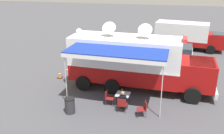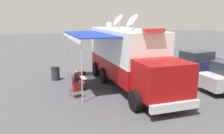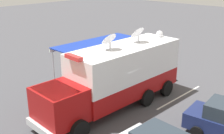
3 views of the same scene
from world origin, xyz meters
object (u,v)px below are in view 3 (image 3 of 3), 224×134
Objects in this scene: command_truck at (116,74)px; folding_table at (91,82)px; traffic_cone at (174,77)px; folding_chair_at_table at (82,81)px; water_bottle at (94,80)px; trash_bin at (104,69)px; folding_chair_beside_table at (100,80)px; seated_responder at (84,80)px; folding_chair_spare_by_truck at (66,86)px.

command_truck is 11.51× the size of folding_table.
command_truck is 16.52× the size of traffic_cone.
folding_chair_at_table is (3.32, -0.26, -1.43)m from command_truck.
trash_bin is at bearing -57.15° from water_bottle.
trash_bin is 1.57× the size of traffic_cone.
folding_chair_beside_table is 2.35m from trash_bin.
command_truck reaches higher than seated_responder.
folding_chair_at_table is 0.23m from seated_responder.
traffic_cone is (-3.82, -5.48, -0.23)m from folding_chair_at_table.
folding_chair_beside_table is at bearing -126.42° from folding_chair_at_table.
folding_chair_at_table is at bearing -4.47° from command_truck.
folding_table is at bearing 27.28° from water_bottle.
command_truck is at bearing 85.00° from traffic_cone.
seated_responder reaches higher than traffic_cone.
folding_chair_at_table is at bearing 11.81° from water_bottle.
water_bottle reaches higher than folding_chair_at_table.
folding_chair_beside_table is 2.33m from folding_chair_spare_by_truck.
water_bottle is 0.39× the size of traffic_cone.
seated_responder is at bearing 61.73° from folding_chair_beside_table.
water_bottle is (-0.17, -0.09, 0.16)m from folding_table.
seated_responder is (-0.34, -1.20, 0.14)m from folding_chair_spare_by_truck.
water_bottle reaches higher than trash_bin.
water_bottle is 3.15m from trash_bin.
water_bottle is at bearing -11.11° from command_truck.
trash_bin reaches higher than folding_chair_at_table.
folding_chair_spare_by_truck is at bearing 59.28° from traffic_cone.
seated_responder is (-0.19, 0.01, 0.14)m from folding_chair_at_table.
seated_responder is 6.60m from traffic_cone.
traffic_cone is (-4.55, -2.66, -0.18)m from trash_bin.
command_truck is 11.02× the size of folding_chair_at_table.
folding_chair_spare_by_truck is (0.86, 2.17, 0.00)m from folding_chair_beside_table.
trash_bin is (1.69, -2.62, -0.38)m from water_bottle.
folding_chair_spare_by_truck is (3.47, 0.94, -1.43)m from command_truck.
folding_chair_beside_table is at bearing 55.45° from traffic_cone.
folding_chair_beside_table is (2.61, -1.22, -1.43)m from command_truck.
command_truck is 11.02× the size of folding_chair_beside_table.
folding_table is at bearing -171.77° from folding_chair_at_table.
trash_bin is (0.73, -2.83, -0.06)m from folding_chair_at_table.
traffic_cone is at bearing -149.70° from trash_bin.
seated_responder is at bearing -4.60° from command_truck.
seated_responder is (3.13, -0.25, -1.30)m from command_truck.
water_bottle is 0.83m from seated_responder.
seated_responder reaches higher than water_bottle.
folding_chair_spare_by_truck is at bearing 51.47° from water_bottle.
command_truck is at bearing 175.53° from folding_chair_at_table.
folding_chair_spare_by_truck is at bearing 15.21° from command_truck.
folding_table is 0.87m from folding_chair_beside_table.
folding_chair_spare_by_truck is 7.78m from traffic_cone.
folding_chair_at_table is at bearing 53.58° from folding_chair_beside_table.
water_bottle is 0.87m from folding_chair_beside_table.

